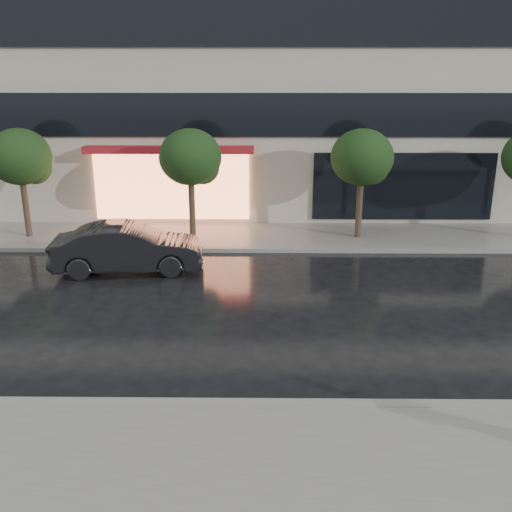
{
  "coord_description": "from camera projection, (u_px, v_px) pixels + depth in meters",
  "views": [
    {
      "loc": [
        -0.48,
        -9.99,
        5.81
      ],
      "look_at": [
        -0.63,
        3.69,
        1.4
      ],
      "focal_mm": 40.0,
      "sensor_mm": 36.0,
      "label": 1
    }
  ],
  "objects": [
    {
      "name": "curb_far",
      "position": [
        276.0,
        250.0,
        19.35
      ],
      "size": [
        60.0,
        0.25,
        0.14
      ],
      "primitive_type": "cube",
      "color": "gray",
      "rests_on": "ground"
    },
    {
      "name": "sidewalk_far",
      "position": [
        275.0,
        236.0,
        21.02
      ],
      "size": [
        60.0,
        3.5,
        0.12
      ],
      "primitive_type": "cube",
      "color": "slate",
      "rests_on": "ground"
    },
    {
      "name": "tree_mid_east",
      "position": [
        363.0,
        159.0,
        19.9
      ],
      "size": [
        2.2,
        2.2,
        3.99
      ],
      "color": "#33261C",
      "rests_on": "ground"
    },
    {
      "name": "tree_far_west",
      "position": [
        22.0,
        159.0,
        20.03
      ],
      "size": [
        2.2,
        2.2,
        3.99
      ],
      "color": "#33261C",
      "rests_on": "ground"
    },
    {
      "name": "parked_car",
      "position": [
        128.0,
        248.0,
        17.25
      ],
      "size": [
        4.65,
        2.04,
        1.49
      ],
      "primitive_type": "imported",
      "rotation": [
        0.0,
        0.0,
        1.68
      ],
      "color": "black",
      "rests_on": "ground"
    },
    {
      "name": "curb_near",
      "position": [
        288.0,
        405.0,
        10.31
      ],
      "size": [
        60.0,
        0.25,
        0.14
      ],
      "primitive_type": "cube",
      "color": "gray",
      "rests_on": "ground"
    },
    {
      "name": "tree_mid_west",
      "position": [
        192.0,
        159.0,
        19.96
      ],
      "size": [
        2.2,
        2.2,
        3.99
      ],
      "color": "#33261C",
      "rests_on": "ground"
    },
    {
      "name": "ground",
      "position": [
        286.0,
        380.0,
        11.28
      ],
      "size": [
        120.0,
        120.0,
        0.0
      ],
      "primitive_type": "plane",
      "color": "black",
      "rests_on": "ground"
    },
    {
      "name": "sidewalk_near",
      "position": [
        295.0,
        493.0,
        8.17
      ],
      "size": [
        60.0,
        4.5,
        0.12
      ],
      "primitive_type": "cube",
      "color": "slate",
      "rests_on": "ground"
    }
  ]
}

